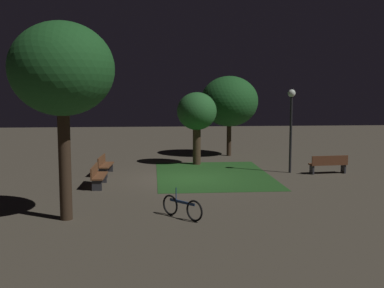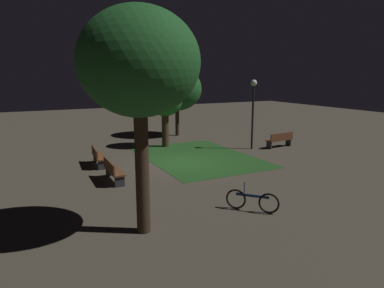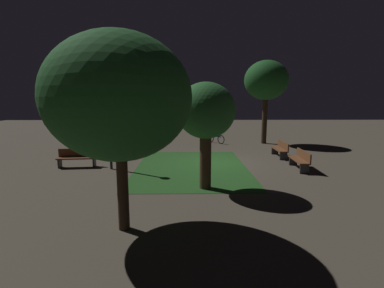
% 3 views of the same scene
% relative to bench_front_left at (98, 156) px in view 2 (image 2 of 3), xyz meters
% --- Properties ---
extents(ground_plane, '(60.00, 60.00, 0.00)m').
position_rel_bench_front_left_xyz_m(ground_plane, '(1.40, 3.89, -0.48)').
color(ground_plane, '#4C4438').
extents(grass_lawn, '(7.67, 5.24, 0.01)m').
position_rel_bench_front_left_xyz_m(grass_lawn, '(0.51, 5.06, -0.48)').
color(grass_lawn, '#23511E').
rests_on(grass_lawn, ground).
extents(bench_front_left, '(1.83, 0.61, 0.88)m').
position_rel_bench_front_left_xyz_m(bench_front_left, '(0.00, 0.00, 0.00)').
color(bench_front_left, brown).
rests_on(bench_front_left, ground).
extents(bench_by_lamp, '(1.81, 0.52, 0.88)m').
position_rel_bench_front_left_xyz_m(bench_by_lamp, '(2.79, -0.00, 0.00)').
color(bench_by_lamp, brown).
rests_on(bench_by_lamp, ground).
extents(bench_back_row, '(0.64, 1.84, 0.88)m').
position_rel_bench_front_left_xyz_m(bench_back_row, '(0.63, 10.56, 0.00)').
color(bench_back_row, brown).
rests_on(bench_back_row, ground).
extents(tree_tall_center, '(3.42, 3.42, 4.77)m').
position_rel_bench_front_left_xyz_m(tree_tall_center, '(-5.88, 6.83, 2.78)').
color(tree_tall_center, '#38281C').
rests_on(tree_tall_center, ground).
extents(tree_near_wall, '(2.09, 2.09, 3.83)m').
position_rel_bench_front_left_xyz_m(tree_near_wall, '(-2.69, 4.59, 2.28)').
color(tree_near_wall, '#423021').
rests_on(tree_near_wall, ground).
extents(tree_back_right, '(3.12, 3.12, 5.99)m').
position_rel_bench_front_left_xyz_m(tree_back_right, '(7.71, -0.40, 4.06)').
color(tree_back_right, '#38281C').
rests_on(tree_back_right, ground).
extents(lamp_post_path_center, '(0.36, 0.36, 3.98)m').
position_rel_bench_front_left_xyz_m(lamp_post_path_center, '(0.20, 8.82, 2.27)').
color(lamp_post_path_center, black).
rests_on(lamp_post_path_center, ground).
extents(bicycle, '(1.32, 1.19, 0.93)m').
position_rel_bench_front_left_xyz_m(bicycle, '(7.87, 3.16, -0.14)').
color(bicycle, black).
rests_on(bicycle, ground).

